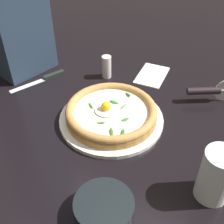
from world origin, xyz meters
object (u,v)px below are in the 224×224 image
Objects in this scene: pizza at (112,112)px; side_bowl at (104,208)px; drinking_glass at (215,178)px; pepper_shaker at (107,67)px; table_knife at (46,78)px; folded_napkin at (152,75)px; pizza_cutter at (210,91)px.

pizza is 2.07× the size of side_bowl.
side_bowl is 0.96× the size of drinking_glass.
drinking_glass is 1.65× the size of pepper_shaker.
pepper_shaker is (0.24, -0.46, 0.02)m from side_bowl.
table_knife is at bearing -15.87° from pizza.
pizza is 0.31m from table_knife.
pepper_shaker is (0.43, -0.31, -0.02)m from drinking_glass.
table_knife is 1.47× the size of drinking_glass.
drinking_glass reaches higher than side_bowl.
folded_napkin is at bearing -78.66° from side_bowl.
drinking_glass is 0.91× the size of folded_napkin.
folded_napkin is 1.80× the size of pepper_shaker.
pizza_cutter is 0.35m from drinking_glass.
drinking_glass is at bearing 144.06° from pepper_shaker.
pizza_cutter is at bearing -75.71° from drinking_glass.
side_bowl is at bearing 140.26° from table_knife.
side_bowl is at bearing 101.34° from folded_napkin.
pizza_cutter is at bearing -165.39° from table_knife.
pizza is 0.29m from side_bowl.
pizza is 1.82× the size of folded_napkin.
side_bowl is 0.66× the size of table_knife.
table_knife is at bearing 31.84° from pepper_shaker.
table_knife reaches higher than folded_napkin.
pizza_cutter reaches higher than table_knife.
pepper_shaker reaches higher than folded_napkin.
pizza_cutter reaches higher than pizza.
side_bowl is 0.52m from pepper_shaker.
pepper_shaker is (0.34, 0.03, 0.00)m from pizza_cutter.
drinking_glass is (-0.18, -0.15, 0.03)m from side_bowl.
pizza_cutter is 0.34m from pepper_shaker.
pepper_shaker reaches higher than side_bowl.
pizza reaches higher than table_knife.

